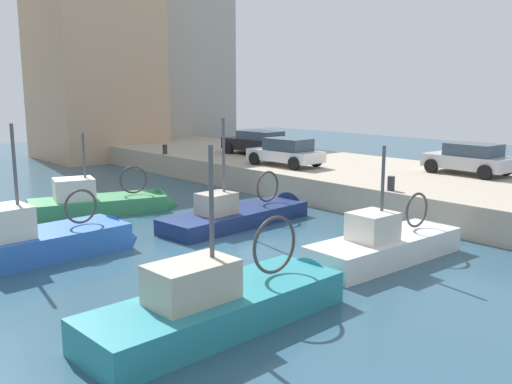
{
  "coord_description": "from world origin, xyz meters",
  "views": [
    {
      "loc": [
        -10.35,
        -14.53,
        5.04
      ],
      "look_at": [
        3.28,
        1.13,
        1.2
      ],
      "focal_mm": 39.57,
      "sensor_mm": 36.0,
      "label": 1
    }
  ],
  "objects_px": {
    "fishing_boat_teal": "(231,316)",
    "fishing_boat_blue": "(47,252)",
    "fishing_boat_green": "(108,208)",
    "parked_car_white": "(286,152)",
    "parked_car_silver": "(470,158)",
    "fishing_boat_white": "(392,255)",
    "parked_car_black": "(258,142)",
    "fishing_boat_navy": "(245,220)",
    "mooring_bollard_mid": "(165,149)",
    "mooring_bollard_south": "(391,183)"
  },
  "relations": [
    {
      "from": "fishing_boat_navy",
      "to": "fishing_boat_white",
      "type": "height_order",
      "value": "fishing_boat_navy"
    },
    {
      "from": "parked_car_silver",
      "to": "fishing_boat_teal",
      "type": "bearing_deg",
      "value": -167.98
    },
    {
      "from": "fishing_boat_green",
      "to": "fishing_boat_navy",
      "type": "bearing_deg",
      "value": -60.28
    },
    {
      "from": "mooring_bollard_mid",
      "to": "parked_car_silver",
      "type": "bearing_deg",
      "value": -68.92
    },
    {
      "from": "parked_car_black",
      "to": "mooring_bollard_south",
      "type": "height_order",
      "value": "parked_car_black"
    },
    {
      "from": "fishing_boat_teal",
      "to": "parked_car_silver",
      "type": "relative_size",
      "value": 1.8
    },
    {
      "from": "fishing_boat_teal",
      "to": "mooring_bollard_south",
      "type": "xyz_separation_m",
      "value": [
        10.46,
        3.38,
        1.35
      ]
    },
    {
      "from": "fishing_boat_teal",
      "to": "mooring_bollard_mid",
      "type": "distance_m",
      "value": 22.07
    },
    {
      "from": "fishing_boat_navy",
      "to": "mooring_bollard_south",
      "type": "distance_m",
      "value": 5.74
    },
    {
      "from": "fishing_boat_green",
      "to": "fishing_boat_teal",
      "type": "bearing_deg",
      "value": -104.39
    },
    {
      "from": "fishing_boat_blue",
      "to": "parked_car_silver",
      "type": "distance_m",
      "value": 18.3
    },
    {
      "from": "fishing_boat_blue",
      "to": "mooring_bollard_mid",
      "type": "xyz_separation_m",
      "value": [
        11.67,
        11.91,
        1.35
      ]
    },
    {
      "from": "fishing_boat_white",
      "to": "parked_car_silver",
      "type": "relative_size",
      "value": 1.59
    },
    {
      "from": "fishing_boat_teal",
      "to": "mooring_bollard_mid",
      "type": "xyz_separation_m",
      "value": [
        10.46,
        19.38,
        1.35
      ]
    },
    {
      "from": "mooring_bollard_mid",
      "to": "fishing_boat_white",
      "type": "bearing_deg",
      "value": -101.77
    },
    {
      "from": "fishing_boat_blue",
      "to": "mooring_bollard_mid",
      "type": "height_order",
      "value": "fishing_boat_blue"
    },
    {
      "from": "fishing_boat_navy",
      "to": "parked_car_silver",
      "type": "relative_size",
      "value": 1.83
    },
    {
      "from": "parked_car_white",
      "to": "parked_car_silver",
      "type": "relative_size",
      "value": 1.04
    },
    {
      "from": "fishing_boat_teal",
      "to": "parked_car_silver",
      "type": "distance_m",
      "value": 17.04
    },
    {
      "from": "parked_car_white",
      "to": "mooring_bollard_south",
      "type": "xyz_separation_m",
      "value": [
        -1.8,
        -7.59,
        -0.43
      ]
    },
    {
      "from": "fishing_boat_white",
      "to": "parked_car_silver",
      "type": "bearing_deg",
      "value": 17.01
    },
    {
      "from": "parked_car_black",
      "to": "parked_car_white",
      "type": "bearing_deg",
      "value": -115.26
    },
    {
      "from": "fishing_boat_navy",
      "to": "parked_car_black",
      "type": "height_order",
      "value": "fishing_boat_navy"
    },
    {
      "from": "fishing_boat_green",
      "to": "fishing_boat_white",
      "type": "height_order",
      "value": "fishing_boat_white"
    },
    {
      "from": "parked_car_black",
      "to": "fishing_boat_blue",
      "type": "bearing_deg",
      "value": -152.74
    },
    {
      "from": "fishing_boat_green",
      "to": "mooring_bollard_south",
      "type": "relative_size",
      "value": 11.63
    },
    {
      "from": "fishing_boat_teal",
      "to": "fishing_boat_blue",
      "type": "distance_m",
      "value": 7.57
    },
    {
      "from": "parked_car_white",
      "to": "parked_car_black",
      "type": "xyz_separation_m",
      "value": [
        2.15,
        4.55,
        0.02
      ]
    },
    {
      "from": "fishing_boat_navy",
      "to": "parked_car_white",
      "type": "xyz_separation_m",
      "value": [
        6.16,
        4.13,
        1.81
      ]
    },
    {
      "from": "fishing_boat_white",
      "to": "parked_car_black",
      "type": "relative_size",
      "value": 1.38
    },
    {
      "from": "mooring_bollard_south",
      "to": "mooring_bollard_mid",
      "type": "distance_m",
      "value": 16.0
    },
    {
      "from": "fishing_boat_blue",
      "to": "parked_car_silver",
      "type": "bearing_deg",
      "value": -12.52
    },
    {
      "from": "fishing_boat_blue",
      "to": "mooring_bollard_south",
      "type": "distance_m",
      "value": 12.44
    },
    {
      "from": "fishing_boat_navy",
      "to": "fishing_boat_blue",
      "type": "distance_m",
      "value": 7.34
    },
    {
      "from": "fishing_boat_navy",
      "to": "mooring_bollard_mid",
      "type": "distance_m",
      "value": 13.34
    },
    {
      "from": "parked_car_black",
      "to": "parked_car_silver",
      "type": "bearing_deg",
      "value": -79.77
    },
    {
      "from": "fishing_boat_green",
      "to": "fishing_boat_blue",
      "type": "relative_size",
      "value": 1.0
    },
    {
      "from": "mooring_bollard_south",
      "to": "fishing_boat_white",
      "type": "bearing_deg",
      "value": -143.41
    },
    {
      "from": "fishing_boat_white",
      "to": "parked_car_white",
      "type": "distance_m",
      "value": 12.12
    },
    {
      "from": "parked_car_white",
      "to": "fishing_boat_navy",
      "type": "bearing_deg",
      "value": -146.17
    },
    {
      "from": "fishing_boat_teal",
      "to": "fishing_boat_green",
      "type": "distance_m",
      "value": 12.49
    },
    {
      "from": "parked_car_silver",
      "to": "fishing_boat_navy",
      "type": "bearing_deg",
      "value": 162.42
    },
    {
      "from": "fishing_boat_navy",
      "to": "parked_car_silver",
      "type": "bearing_deg",
      "value": -17.58
    },
    {
      "from": "fishing_boat_green",
      "to": "fishing_boat_blue",
      "type": "height_order",
      "value": "fishing_boat_blue"
    },
    {
      "from": "parked_car_white",
      "to": "parked_car_black",
      "type": "bearing_deg",
      "value": 64.74
    },
    {
      "from": "parked_car_white",
      "to": "mooring_bollard_south",
      "type": "height_order",
      "value": "parked_car_white"
    },
    {
      "from": "parked_car_black",
      "to": "mooring_bollard_mid",
      "type": "bearing_deg",
      "value": 135.64
    },
    {
      "from": "fishing_boat_green",
      "to": "mooring_bollard_south",
      "type": "distance_m",
      "value": 11.49
    },
    {
      "from": "fishing_boat_green",
      "to": "fishing_boat_blue",
      "type": "distance_m",
      "value": 6.32
    },
    {
      "from": "parked_car_white",
      "to": "parked_car_silver",
      "type": "xyz_separation_m",
      "value": [
        4.31,
        -7.44,
        0.01
      ]
    }
  ]
}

